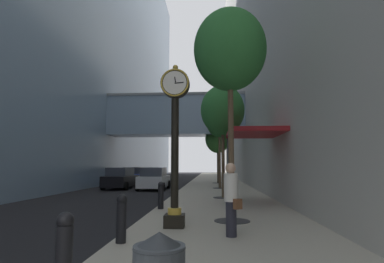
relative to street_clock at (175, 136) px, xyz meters
name	(u,v)px	position (x,y,z in m)	size (l,w,h in m)	color
ground_plane	(187,186)	(-1.24, 19.99, -2.70)	(110.00, 110.00, 0.00)	black
sidewalk_right	(216,183)	(1.48, 22.99, -2.63)	(5.45, 80.00, 0.14)	#ADA593
building_block_left	(80,10)	(-13.36, 22.98, 16.29)	(22.44, 80.00, 38.13)	#758EA8
building_block_right	(283,14)	(8.71, 22.99, 15.10)	(9.00, 80.00, 35.60)	#B7B2A8
street_clock	(175,136)	(0.00, 0.00, 0.00)	(0.84, 0.55, 4.65)	black
bollard_nearest	(64,250)	(-0.98, -4.55, -2.00)	(0.24, 0.24, 1.07)	black
bollard_second	(121,217)	(-0.98, -1.83, -2.00)	(0.24, 0.24, 1.07)	black
bollard_fourth	(161,195)	(-0.98, 3.61, -2.00)	(0.24, 0.24, 1.07)	black
street_tree_near	(230,51)	(1.67, 1.03, 2.87)	(2.36, 2.36, 6.83)	#333335
street_tree_mid_near	(223,111)	(1.67, 8.00, 2.14)	(2.39, 2.39, 6.10)	#333335
street_tree_mid_far	(219,123)	(1.67, 14.98, 2.38)	(1.98, 1.98, 6.14)	#333335
street_tree_far	(218,139)	(1.67, 21.96, 1.76)	(2.45, 2.45, 5.75)	#333335
pedestrian_walking	(231,197)	(1.52, -1.08, -1.62)	(0.50, 0.51, 1.77)	#23232D
storefront_awning	(253,134)	(2.97, 5.57, 0.59)	(2.40, 3.60, 3.30)	maroon
car_red_near	(150,174)	(-6.22, 27.60, -1.90)	(2.09, 4.35, 1.64)	#AD191E
car_silver_mid	(154,179)	(-3.36, 14.96, -1.88)	(2.11, 4.16, 1.70)	#B7BABF
car_blue_far	(135,176)	(-6.65, 22.14, -1.88)	(2.16, 4.59, 1.69)	navy
car_black_trailing	(121,179)	(-6.17, 15.68, -1.88)	(2.11, 4.41, 1.68)	black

